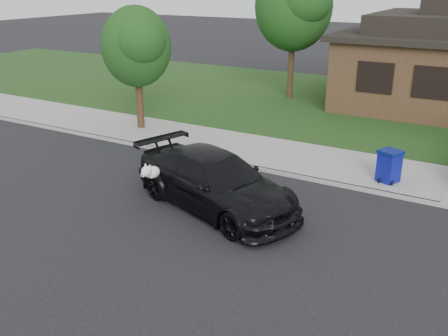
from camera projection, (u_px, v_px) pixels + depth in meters
The scene contains 8 objects.
ground at pixel (252, 227), 11.95m from camera, with size 120.00×120.00×0.00m, color black.
sidewalk at pixel (322, 163), 15.99m from camera, with size 60.00×3.00×0.12m, color gray.
curb at pixel (305, 178), 14.77m from camera, with size 60.00×0.12×0.12m, color gray.
lawn at pixel (382, 109), 22.47m from camera, with size 60.00×13.00×0.13m, color #193814.
sedan at pixel (215, 182), 12.75m from camera, with size 5.36×3.48×1.45m.
recycling_bin at pixel (389, 166), 14.21m from camera, with size 0.74×0.74×0.93m.
tree_0 at pixel (296, 4), 22.81m from camera, with size 3.78×3.60×6.34m.
tree_2 at pixel (137, 46), 18.36m from camera, with size 2.73×2.60×4.59m.
Camera 1 is at (4.73, -9.58, 5.59)m, focal length 40.00 mm.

